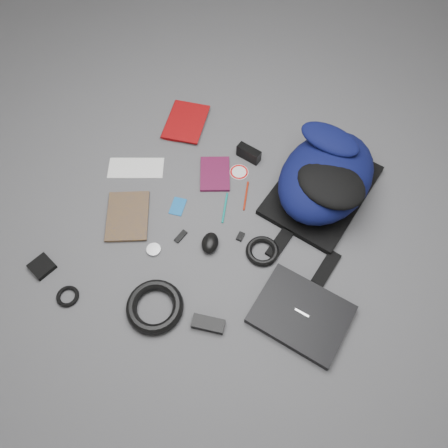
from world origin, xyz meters
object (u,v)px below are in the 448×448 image
(mouse, at_px, (210,243))
(comic_book, at_px, (107,217))
(laptop, at_px, (301,314))
(dvd_case, at_px, (215,174))
(compact_camera, at_px, (249,153))
(power_brick, at_px, (208,324))
(pouch, at_px, (42,266))
(backpack, at_px, (326,176))
(textbook_red, at_px, (168,119))

(mouse, bearing_deg, comic_book, 173.90)
(laptop, bearing_deg, dvd_case, 148.20)
(compact_camera, xyz_separation_m, power_brick, (0.09, -0.78, -0.02))
(laptop, xyz_separation_m, pouch, (-1.00, -0.14, -0.01))
(comic_book, distance_m, power_brick, 0.62)
(backpack, distance_m, compact_camera, 0.37)
(laptop, height_order, compact_camera, compact_camera)
(compact_camera, bearing_deg, textbook_red, -175.47)
(laptop, height_order, pouch, laptop)
(mouse, height_order, power_brick, mouse)
(backpack, height_order, mouse, backpack)
(backpack, bearing_deg, dvd_case, -156.89)
(laptop, distance_m, compact_camera, 0.75)
(laptop, bearing_deg, mouse, 170.90)
(power_brick, bearing_deg, mouse, 102.51)
(textbook_red, height_order, pouch, textbook_red)
(laptop, height_order, mouse, mouse)
(textbook_red, distance_m, compact_camera, 0.44)
(textbook_red, height_order, comic_book, textbook_red)
(laptop, distance_m, dvd_case, 0.72)
(backpack, bearing_deg, mouse, -116.97)
(pouch, bearing_deg, mouse, 27.35)
(laptop, distance_m, pouch, 1.01)
(laptop, distance_m, power_brick, 0.34)
(textbook_red, xyz_separation_m, power_brick, (0.52, -0.87, 0.00))
(backpack, height_order, compact_camera, backpack)
(pouch, bearing_deg, compact_camera, 52.40)
(power_brick, bearing_deg, laptop, 18.72)
(backpack, bearing_deg, comic_book, -137.48)
(laptop, bearing_deg, textbook_red, 151.36)
(dvd_case, relative_size, pouch, 2.17)
(comic_book, height_order, power_brick, power_brick)
(comic_book, relative_size, dvd_case, 1.30)
(comic_book, bearing_deg, textbook_red, 65.89)
(dvd_case, xyz_separation_m, pouch, (-0.49, -0.64, 0.00))
(compact_camera, relative_size, mouse, 1.17)
(backpack, height_order, power_brick, backpack)
(dvd_case, height_order, pouch, pouch)
(backpack, bearing_deg, laptop, -69.53)
(compact_camera, bearing_deg, power_brick, -67.38)
(backpack, xyz_separation_m, textbook_red, (-0.78, 0.16, -0.10))
(compact_camera, height_order, mouse, compact_camera)
(laptop, xyz_separation_m, power_brick, (-0.31, -0.14, -0.00))
(power_brick, distance_m, pouch, 0.69)
(laptop, xyz_separation_m, mouse, (-0.41, 0.16, 0.01))
(dvd_case, distance_m, power_brick, 0.67)
(laptop, relative_size, dvd_case, 1.85)
(comic_book, distance_m, dvd_case, 0.50)
(laptop, distance_m, mouse, 0.44)
(backpack, relative_size, laptop, 1.65)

